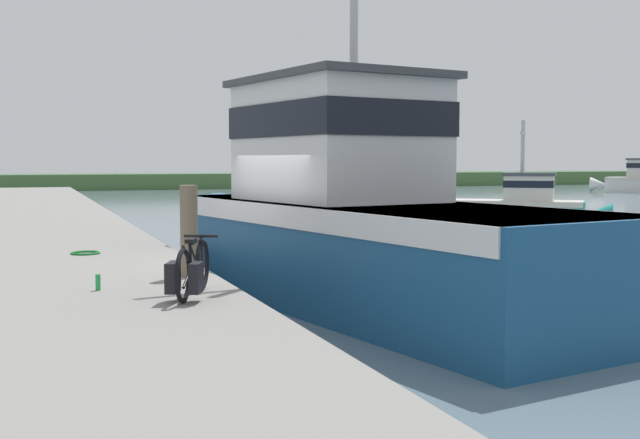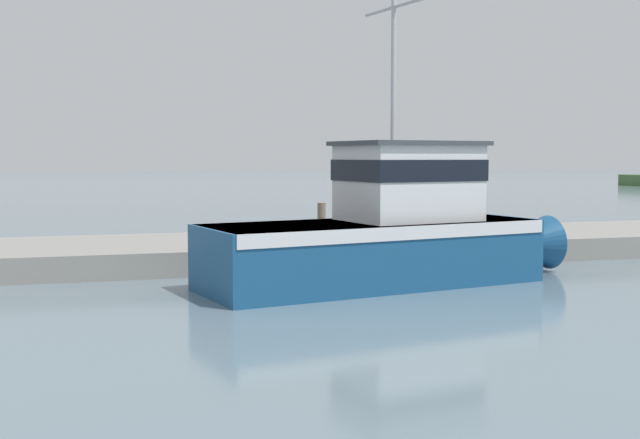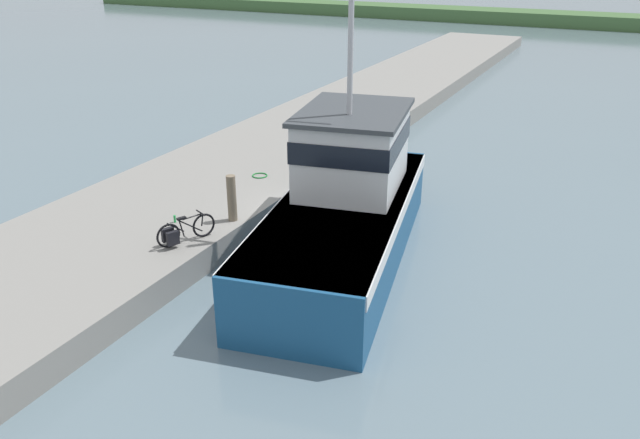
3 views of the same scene
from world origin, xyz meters
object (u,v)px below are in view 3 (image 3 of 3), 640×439
(water_bottle_on_curb, at_px, (175,219))
(fishing_boat_main, at_px, (347,202))
(mooring_post, at_px, (232,198))
(bicycle_touring, at_px, (181,232))

(water_bottle_on_curb, bearing_deg, fishing_boat_main, 23.32)
(mooring_post, relative_size, water_bottle_on_curb, 6.32)
(bicycle_touring, bearing_deg, fishing_boat_main, 64.71)
(bicycle_touring, xyz_separation_m, water_bottle_on_curb, (-1.01, 0.97, -0.23))
(bicycle_touring, relative_size, mooring_post, 1.17)
(fishing_boat_main, height_order, mooring_post, fishing_boat_main)
(mooring_post, bearing_deg, water_bottle_on_curb, -147.51)
(water_bottle_on_curb, bearing_deg, bicycle_touring, -43.87)
(bicycle_touring, bearing_deg, water_bottle_on_curb, 160.49)
(fishing_boat_main, relative_size, water_bottle_on_curb, 53.15)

